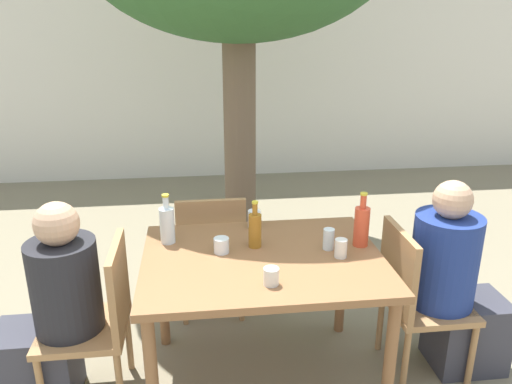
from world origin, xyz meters
TOP-DOWN VIEW (x-y plane):
  - ground_plane at (0.00, 0.00)m, footprint 30.00×30.00m
  - cafe_building_wall at (0.00, 3.93)m, footprint 10.00×0.08m
  - dining_table_front at (0.00, 0.00)m, footprint 1.25×0.94m
  - patio_chair_0 at (-0.85, 0.00)m, footprint 0.44×0.44m
  - patio_chair_1 at (0.85, 0.00)m, footprint 0.44×0.44m
  - patio_chair_2 at (-0.25, 0.70)m, footprint 0.44×0.44m
  - person_seated_0 at (-1.09, -0.00)m, footprint 0.57×0.34m
  - person_seated_1 at (1.09, -0.00)m, footprint 0.58×0.36m
  - water_bottle_0 at (-0.50, 0.24)m, footprint 0.08×0.08m
  - soda_bottle_1 at (0.54, 0.07)m, footprint 0.08×0.08m
  - amber_bottle_2 at (-0.03, 0.12)m, footprint 0.07×0.07m
  - drinking_glass_0 at (-0.21, 0.08)m, footprint 0.08×0.08m
  - drinking_glass_1 at (-0.00, 0.39)m, footprint 0.07×0.07m
  - drinking_glass_2 at (0.40, -0.05)m, footprint 0.06×0.06m
  - drinking_glass_3 at (0.00, -0.29)m, footprint 0.07×0.07m
  - drinking_glass_4 at (0.36, 0.05)m, footprint 0.06×0.06m

SIDE VIEW (x-z plane):
  - ground_plane at x=0.00m, z-range 0.00..0.00m
  - patio_chair_0 at x=-0.85m, z-range 0.05..0.94m
  - patio_chair_1 at x=0.85m, z-range 0.05..0.94m
  - patio_chair_2 at x=-0.25m, z-range 0.05..0.94m
  - person_seated_0 at x=-1.09m, z-range -0.06..1.06m
  - person_seated_1 at x=1.09m, z-range -0.06..1.09m
  - dining_table_front at x=0.00m, z-range 0.30..1.08m
  - drinking_glass_0 at x=-0.21m, z-range 0.78..0.86m
  - drinking_glass_3 at x=0.00m, z-range 0.78..0.86m
  - drinking_glass_2 at x=0.40m, z-range 0.78..0.88m
  - drinking_glass_1 at x=0.00m, z-range 0.78..0.88m
  - drinking_glass_4 at x=0.36m, z-range 0.78..0.89m
  - amber_bottle_2 at x=-0.03m, z-range 0.75..1.01m
  - water_bottle_0 at x=-0.50m, z-range 0.75..1.03m
  - soda_bottle_1 at x=0.54m, z-range 0.75..1.05m
  - cafe_building_wall at x=0.00m, z-range 0.00..2.80m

